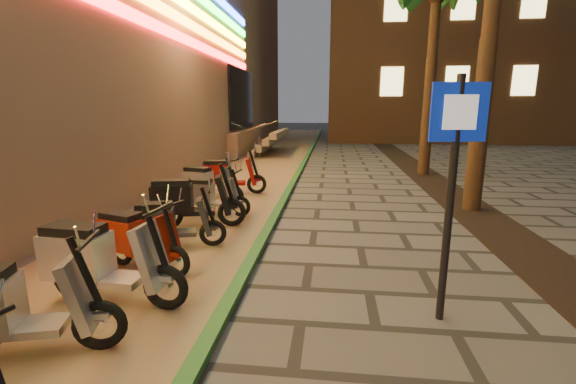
# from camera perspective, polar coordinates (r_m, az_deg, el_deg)

# --- Properties ---
(parking_strip) EXTENTS (3.40, 60.00, 0.01)m
(parking_strip) POSITION_cam_1_polar(r_m,az_deg,el_deg) (12.78, -6.70, 1.67)
(parking_strip) COLOR #8C7251
(parking_strip) RESTS_ON ground
(green_curb) EXTENTS (0.18, 60.00, 0.10)m
(green_curb) POSITION_cam_1_polar(r_m,az_deg,el_deg) (12.49, 0.91, 1.72)
(green_curb) COLOR #256529
(green_curb) RESTS_ON ground
(planting_strip) EXTENTS (1.20, 40.00, 0.02)m
(planting_strip) POSITION_cam_1_polar(r_m,az_deg,el_deg) (8.27, 29.85, -5.83)
(planting_strip) COLOR black
(planting_strip) RESTS_ON ground
(pedestrian_sign) EXTENTS (0.59, 0.13, 2.69)m
(pedestrian_sign) POSITION_cam_1_polar(r_m,az_deg,el_deg) (4.39, 23.32, 3.29)
(pedestrian_sign) COLOR black
(pedestrian_sign) RESTS_ON ground
(scooter_4) EXTENTS (1.69, 0.85, 1.19)m
(scooter_4) POSITION_cam_1_polar(r_m,az_deg,el_deg) (4.62, -36.25, -13.70)
(scooter_4) COLOR black
(scooter_4) RESTS_ON ground
(scooter_5) EXTENTS (1.83, 0.64, 1.29)m
(scooter_5) POSITION_cam_1_polar(r_m,az_deg,el_deg) (5.25, -26.34, -9.04)
(scooter_5) COLOR black
(scooter_5) RESTS_ON ground
(scooter_6) EXTENTS (1.55, 0.82, 1.10)m
(scooter_6) POSITION_cam_1_polar(r_m,az_deg,el_deg) (6.15, -21.79, -6.38)
(scooter_6) COLOR black
(scooter_6) RESTS_ON ground
(scooter_7) EXTENTS (1.50, 0.77, 1.06)m
(scooter_7) POSITION_cam_1_polar(r_m,az_deg,el_deg) (6.82, -17.18, -4.36)
(scooter_7) COLOR black
(scooter_7) RESTS_ON ground
(scooter_8) EXTENTS (1.84, 0.89, 1.30)m
(scooter_8) POSITION_cam_1_polar(r_m,az_deg,el_deg) (7.87, -14.75, -1.24)
(scooter_8) COLOR black
(scooter_8) RESTS_ON ground
(scooter_9) EXTENTS (1.50, 0.53, 1.06)m
(scooter_9) POSITION_cam_1_polar(r_m,az_deg,el_deg) (8.73, -11.64, -0.45)
(scooter_9) COLOR black
(scooter_9) RESTS_ON ground
(scooter_10) EXTENTS (1.66, 0.84, 1.17)m
(scooter_10) POSITION_cam_1_polar(r_m,az_deg,el_deg) (9.86, -11.98, 1.28)
(scooter_10) COLOR black
(scooter_10) RESTS_ON ground
(scooter_11) EXTENTS (1.76, 0.75, 1.24)m
(scooter_11) POSITION_cam_1_polar(r_m,az_deg,el_deg) (10.77, -9.12, 2.48)
(scooter_11) COLOR black
(scooter_11) RESTS_ON ground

